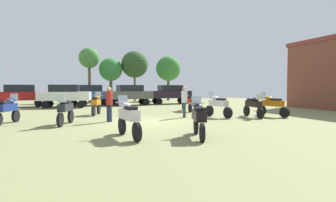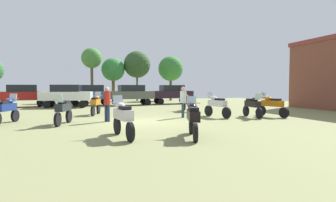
# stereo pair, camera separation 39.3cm
# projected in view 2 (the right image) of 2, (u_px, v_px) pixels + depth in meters

# --- Properties ---
(ground_plane) EXTENTS (44.00, 52.00, 0.02)m
(ground_plane) POSITION_uv_depth(u_px,v_px,m) (141.00, 122.00, 13.94)
(ground_plane) COLOR #7E8252
(motorcycle_1) EXTENTS (0.62, 2.16, 1.46)m
(motorcycle_1) POSITION_uv_depth(u_px,v_px,m) (253.00, 105.00, 16.00)
(motorcycle_1) COLOR black
(motorcycle_1) RESTS_ON ground
(motorcycle_2) EXTENTS (0.77, 2.21, 1.49)m
(motorcycle_2) POSITION_uv_depth(u_px,v_px,m) (217.00, 105.00, 16.07)
(motorcycle_2) COLOR black
(motorcycle_2) RESTS_ON ground
(motorcycle_3) EXTENTS (0.77, 2.22, 1.47)m
(motorcycle_3) POSITION_uv_depth(u_px,v_px,m) (272.00, 105.00, 16.36)
(motorcycle_3) COLOR black
(motorcycle_3) RESTS_ON ground
(motorcycle_4) EXTENTS (0.79, 2.07, 1.49)m
(motorcycle_4) POSITION_uv_depth(u_px,v_px,m) (63.00, 109.00, 12.93)
(motorcycle_4) COLOR black
(motorcycle_4) RESTS_ON ground
(motorcycle_5) EXTENTS (0.62, 2.23, 1.44)m
(motorcycle_5) POSITION_uv_depth(u_px,v_px,m) (187.00, 102.00, 20.06)
(motorcycle_5) COLOR black
(motorcycle_5) RESTS_ON ground
(motorcycle_7) EXTENTS (0.68, 2.25, 1.49)m
(motorcycle_7) POSITION_uv_depth(u_px,v_px,m) (123.00, 117.00, 9.59)
(motorcycle_7) COLOR black
(motorcycle_7) RESTS_ON ground
(motorcycle_8) EXTENTS (0.79, 2.06, 1.49)m
(motorcycle_8) POSITION_uv_depth(u_px,v_px,m) (96.00, 104.00, 17.48)
(motorcycle_8) COLOR black
(motorcycle_8) RESTS_ON ground
(motorcycle_11) EXTENTS (0.83, 2.14, 1.45)m
(motorcycle_11) POSITION_uv_depth(u_px,v_px,m) (193.00, 117.00, 9.60)
(motorcycle_11) COLOR black
(motorcycle_11) RESTS_ON ground
(motorcycle_12) EXTENTS (0.82, 2.10, 1.46)m
(motorcycle_12) POSITION_uv_depth(u_px,v_px,m) (7.00, 109.00, 13.27)
(motorcycle_12) COLOR black
(motorcycle_12) RESTS_ON ground
(car_1) EXTENTS (4.54, 2.50, 2.00)m
(car_1) POSITION_uv_depth(u_px,v_px,m) (22.00, 94.00, 24.28)
(car_1) COLOR black
(car_1) RESTS_ON ground
(car_2) EXTENTS (4.46, 2.24, 2.00)m
(car_2) POSITION_uv_depth(u_px,v_px,m) (131.00, 93.00, 26.75)
(car_2) COLOR black
(car_2) RESTS_ON ground
(car_4) EXTENTS (4.50, 2.37, 2.00)m
(car_4) POSITION_uv_depth(u_px,v_px,m) (90.00, 93.00, 26.42)
(car_4) COLOR black
(car_4) RESTS_ON ground
(car_5) EXTENTS (4.53, 2.44, 2.00)m
(car_5) POSITION_uv_depth(u_px,v_px,m) (66.00, 94.00, 23.82)
(car_5) COLOR black
(car_5) RESTS_ON ground
(car_6) EXTENTS (4.35, 1.93, 2.00)m
(car_6) POSITION_uv_depth(u_px,v_px,m) (172.00, 93.00, 29.02)
(car_6) COLOR black
(car_6) RESTS_ON ground
(person_1) EXTENTS (0.48, 0.48, 1.79)m
(person_1) POSITION_uv_depth(u_px,v_px,m) (107.00, 101.00, 14.03)
(person_1) COLOR navy
(person_1) RESTS_ON ground
(person_2) EXTENTS (0.40, 0.40, 1.81)m
(person_2) POSITION_uv_depth(u_px,v_px,m) (183.00, 99.00, 15.89)
(person_2) COLOR #22353E
(person_2) RESTS_ON ground
(tree_1) EXTENTS (3.29, 3.29, 5.90)m
(tree_1) POSITION_uv_depth(u_px,v_px,m) (171.00, 69.00, 36.14)
(tree_1) COLOR #4C432A
(tree_1) RESTS_ON ground
(tree_3) EXTENTS (3.47, 3.47, 6.47)m
(tree_3) POSITION_uv_depth(u_px,v_px,m) (137.00, 65.00, 35.28)
(tree_3) COLOR brown
(tree_3) RESTS_ON ground
(tree_4) EXTENTS (2.93, 2.93, 5.49)m
(tree_4) POSITION_uv_depth(u_px,v_px,m) (113.00, 70.00, 34.38)
(tree_4) COLOR brown
(tree_4) RESTS_ON ground
(tree_6) EXTENTS (2.43, 2.43, 6.52)m
(tree_6) POSITION_uv_depth(u_px,v_px,m) (92.00, 59.00, 32.70)
(tree_6) COLOR brown
(tree_6) RESTS_ON ground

